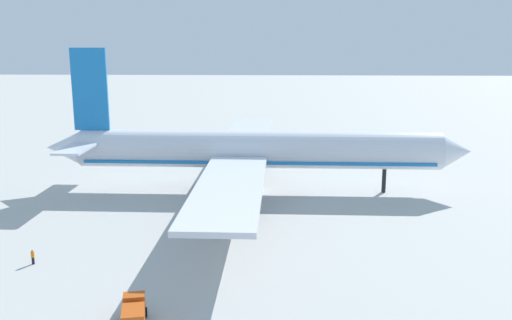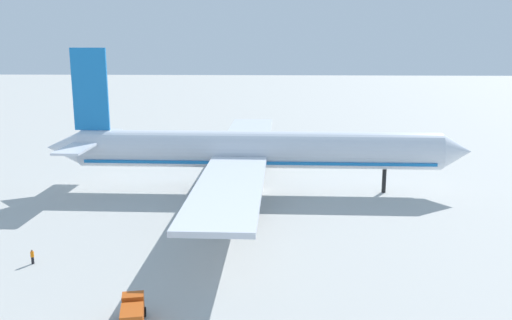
{
  "view_description": "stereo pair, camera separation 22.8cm",
  "coord_description": "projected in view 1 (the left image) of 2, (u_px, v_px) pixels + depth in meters",
  "views": [
    {
      "loc": [
        2.76,
        -90.87,
        25.78
      ],
      "look_at": [
        -0.35,
        -3.33,
        6.17
      ],
      "focal_mm": 38.33,
      "sensor_mm": 36.0,
      "label": 1
    },
    {
      "loc": [
        2.98,
        -90.86,
        25.78
      ],
      "look_at": [
        -0.35,
        -3.33,
        6.17
      ],
      "focal_mm": 38.33,
      "sensor_mm": 36.0,
      "label": 2
    }
  ],
  "objects": [
    {
      "name": "airliner",
      "position": [
        251.0,
        151.0,
        92.86
      ],
      "size": [
        72.36,
        78.28,
        24.23
      ],
      "color": "silver",
      "rests_on": "ground"
    },
    {
      "name": "ground_plane",
      "position": [
        259.0,
        191.0,
        94.35
      ],
      "size": [
        600.0,
        600.0,
        0.0
      ],
      "primitive_type": "plane",
      "color": "#B2B2AD"
    },
    {
      "name": "service_truck_1",
      "position": [
        134.0,
        313.0,
        49.93
      ],
      "size": [
        3.06,
        4.93,
        2.28
      ],
      "color": "#BF4C14",
      "rests_on": "ground"
    },
    {
      "name": "traffic_cone_0",
      "position": [
        310.0,
        143.0,
        135.86
      ],
      "size": [
        0.36,
        0.36,
        0.55
      ],
      "primitive_type": "cone",
      "color": "orange",
      "rests_on": "ground"
    },
    {
      "name": "ground_worker_1",
      "position": [
        33.0,
        257.0,
        63.53
      ],
      "size": [
        0.47,
        0.47,
        1.73
      ],
      "color": "black",
      "rests_on": "ground"
    },
    {
      "name": "traffic_cone_2",
      "position": [
        449.0,
        160.0,
        117.15
      ],
      "size": [
        0.36,
        0.36,
        0.55
      ],
      "primitive_type": "cone",
      "color": "orange",
      "rests_on": "ground"
    }
  ]
}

